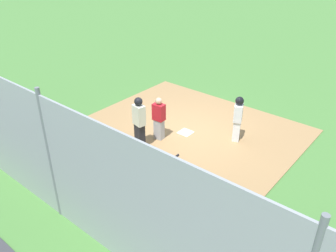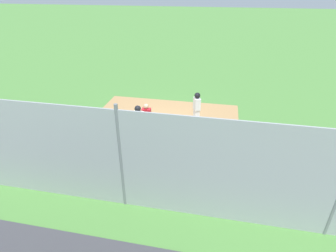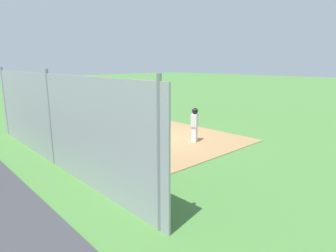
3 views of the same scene
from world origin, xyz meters
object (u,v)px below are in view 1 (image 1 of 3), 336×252
object	(u,v)px
catcher	(159,118)
umpire	(139,122)
runner	(238,116)
baseball	(158,119)
home_plate	(186,132)
baseball_bat	(171,161)

from	to	relation	value
catcher	umpire	xyz separation A→B (m)	(-0.11, -0.80, 0.15)
runner	baseball	size ratio (longest dim) A/B	21.00
home_plate	runner	world-z (taller)	runner
runner	baseball_bat	size ratio (longest dim) A/B	1.89
home_plate	runner	size ratio (longest dim) A/B	0.28
runner	baseball	world-z (taller)	runner
catcher	umpire	bearing A→B (deg)	168.43
home_plate	baseball_bat	xyz separation A→B (m)	(0.70, -1.68, 0.02)
baseball_bat	catcher	bearing A→B (deg)	-127.85
umpire	baseball_bat	size ratio (longest dim) A/B	2.11
home_plate	umpire	bearing A→B (deg)	-109.11
baseball_bat	baseball	bearing A→B (deg)	-133.96
home_plate	baseball	xyz separation A→B (m)	(-1.36, 0.13, 0.03)
umpire	baseball	distance (m)	2.13
runner	catcher	bearing A→B (deg)	13.53
catcher	baseball	bearing A→B (deg)	38.66
baseball_bat	runner	bearing A→B (deg)	157.38
catcher	baseball_bat	world-z (taller)	catcher
umpire	runner	world-z (taller)	umpire
umpire	runner	xyz separation A→B (m)	(2.13, 2.34, -0.04)
home_plate	baseball_bat	size ratio (longest dim) A/B	0.53
home_plate	runner	bearing A→B (deg)	23.86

